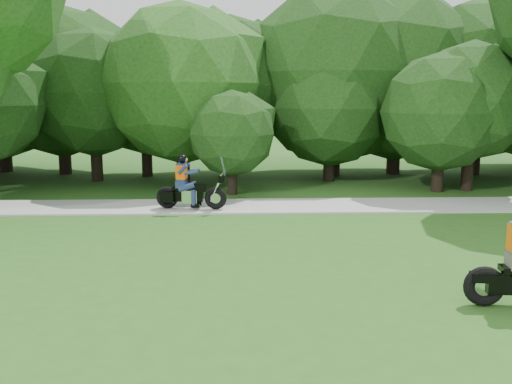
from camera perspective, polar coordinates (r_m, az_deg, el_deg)
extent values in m
plane|color=#2B5A19|center=(9.62, 7.91, -10.93)|extent=(100.00, 100.00, 0.00)
cube|color=#A9A9A3|center=(17.26, 3.38, -1.40)|extent=(60.00, 2.20, 0.06)
cylinder|color=black|center=(27.20, -23.81, 3.77)|extent=(0.56, 0.56, 1.80)
cylinder|color=black|center=(23.94, 7.74, 3.80)|extent=(0.57, 0.57, 1.80)
sphere|color=black|center=(23.82, 7.92, 11.67)|extent=(7.33, 7.33, 7.33)
cylinder|color=black|center=(20.79, 17.70, 1.98)|extent=(0.41, 0.41, 1.42)
sphere|color=black|center=(20.62, 18.00, 7.61)|extent=(4.10, 4.10, 4.10)
cylinder|color=black|center=(23.90, -10.86, 3.59)|extent=(0.43, 0.43, 1.71)
sphere|color=black|center=(23.77, -11.04, 9.24)|extent=(4.63, 4.63, 4.63)
cylinder|color=black|center=(21.67, -7.30, 3.17)|extent=(0.50, 0.50, 1.80)
sphere|color=#1B4C15|center=(21.52, -7.47, 10.71)|extent=(5.98, 5.98, 5.98)
cylinder|color=black|center=(19.29, -2.39, 1.42)|extent=(0.34, 0.34, 1.13)
sphere|color=black|center=(19.13, -2.42, 5.88)|extent=(2.90, 2.90, 2.90)
cylinder|color=black|center=(21.36, 20.40, 2.54)|extent=(0.41, 0.41, 1.80)
sphere|color=black|center=(21.21, 20.76, 8.54)|extent=(4.12, 4.12, 4.12)
cylinder|color=black|center=(22.36, 7.29, 2.83)|extent=(0.43, 0.43, 1.37)
sphere|color=black|center=(22.20, 7.41, 8.38)|extent=(4.55, 4.55, 4.55)
cylinder|color=black|center=(25.70, 20.97, 3.65)|extent=(0.53, 0.53, 1.80)
sphere|color=black|center=(25.59, 21.39, 10.45)|extent=(6.61, 6.61, 6.61)
cylinder|color=black|center=(25.44, -18.59, 3.73)|extent=(0.51, 0.51, 1.80)
sphere|color=black|center=(25.32, -18.96, 10.36)|extent=(6.29, 6.29, 6.29)
cylinder|color=black|center=(23.10, -15.65, 3.30)|extent=(0.45, 0.45, 1.80)
sphere|color=black|center=(22.96, -15.94, 9.52)|extent=(4.94, 4.94, 4.94)
cylinder|color=black|center=(23.97, -2.55, 3.88)|extent=(0.49, 0.49, 1.80)
sphere|color=black|center=(23.84, -2.60, 10.52)|extent=(5.75, 5.75, 5.75)
cylinder|color=black|center=(24.90, 13.58, 3.84)|extent=(0.55, 0.55, 1.80)
sphere|color=black|center=(24.78, 13.89, 11.20)|extent=(7.06, 7.06, 7.06)
torus|color=black|center=(10.00, 21.85, -8.74)|extent=(0.68, 0.26, 0.67)
torus|color=black|center=(16.87, -8.88, -0.54)|extent=(0.67, 0.27, 0.65)
torus|color=black|center=(16.57, -4.06, -0.63)|extent=(0.67, 0.27, 0.65)
cube|color=black|center=(16.74, -7.07, -0.42)|extent=(1.05, 0.36, 0.30)
cube|color=silver|center=(16.71, -6.59, -0.43)|extent=(0.48, 0.37, 0.37)
cube|color=black|center=(16.61, -5.83, 0.50)|extent=(0.51, 0.34, 0.24)
cube|color=black|center=(16.72, -7.47, 0.40)|extent=(0.52, 0.36, 0.09)
cylinder|color=silver|center=(16.51, -3.95, 0.47)|extent=(0.37, 0.09, 0.83)
cylinder|color=silver|center=(16.43, -3.43, 1.84)|extent=(0.11, 0.59, 0.03)
cube|color=black|center=(16.66, -8.90, -0.51)|extent=(0.40, 0.16, 0.32)
cube|color=black|center=(17.05, -8.56, -0.27)|extent=(0.40, 0.16, 0.32)
cube|color=#1C2C4B|center=(16.70, -7.48, 0.84)|extent=(0.32, 0.39, 0.22)
cube|color=#1C2C4B|center=(16.65, -7.45, 1.97)|extent=(0.29, 0.42, 0.52)
cube|color=#FF5805|center=(16.65, -7.45, 2.04)|extent=(0.32, 0.46, 0.41)
sphere|color=black|center=(16.59, -7.38, 3.30)|extent=(0.26, 0.26, 0.26)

